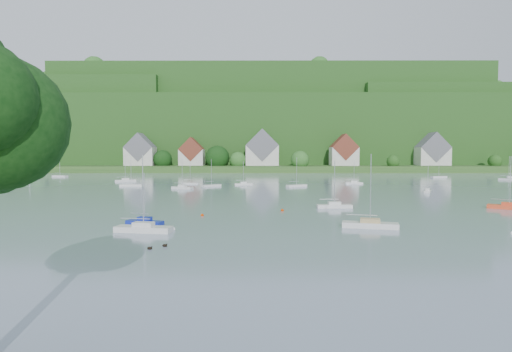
# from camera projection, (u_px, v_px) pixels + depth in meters

# --- Properties ---
(ground) EXTENTS (600.00, 600.00, 0.00)m
(ground) POSITION_uv_depth(u_px,v_px,m) (208.00, 329.00, 22.58)
(ground) COLOR slate
(ground) RESTS_ON ground
(far_shore_strip) EXTENTS (600.00, 60.00, 3.00)m
(far_shore_strip) POSITION_uv_depth(u_px,v_px,m) (252.00, 168.00, 222.19)
(far_shore_strip) COLOR #254B1C
(far_shore_strip) RESTS_ON ground
(forested_ridge) EXTENTS (620.00, 181.22, 69.89)m
(forested_ridge) POSITION_uv_depth(u_px,v_px,m) (254.00, 133.00, 289.46)
(forested_ridge) COLOR #194215
(forested_ridge) RESTS_ON ground
(village_building_0) EXTENTS (14.00, 10.40, 16.00)m
(village_building_0) POSITION_uv_depth(u_px,v_px,m) (140.00, 152.00, 208.94)
(village_building_0) COLOR beige
(village_building_0) RESTS_ON far_shore_strip
(village_building_1) EXTENTS (12.00, 9.36, 14.00)m
(village_building_1) POSITION_uv_depth(u_px,v_px,m) (192.00, 154.00, 210.90)
(village_building_1) COLOR beige
(village_building_1) RESTS_ON far_shore_strip
(village_building_2) EXTENTS (16.00, 11.44, 18.00)m
(village_building_2) POSITION_uv_depth(u_px,v_px,m) (262.00, 151.00, 209.70)
(village_building_2) COLOR beige
(village_building_2) RESTS_ON far_shore_strip
(village_building_3) EXTENTS (13.00, 10.40, 15.50)m
(village_building_3) POSITION_uv_depth(u_px,v_px,m) (344.00, 152.00, 207.62)
(village_building_3) COLOR beige
(village_building_3) RESTS_ON far_shore_strip
(village_building_4) EXTENTS (15.00, 10.40, 16.50)m
(village_building_4) POSITION_uv_depth(u_px,v_px,m) (432.00, 152.00, 211.46)
(village_building_4) COLOR beige
(village_building_4) RESTS_ON far_shore_strip
(near_sailboat_0) EXTENTS (6.95, 2.93, 9.10)m
(near_sailboat_0) POSITION_uv_depth(u_px,v_px,m) (144.00, 228.00, 50.04)
(near_sailboat_0) COLOR silver
(near_sailboat_0) RESTS_ON ground
(near_sailboat_1) EXTENTS (5.17, 2.79, 6.73)m
(near_sailboat_1) POSITION_uv_depth(u_px,v_px,m) (145.00, 221.00, 55.40)
(near_sailboat_1) COLOR #122298
(near_sailboat_1) RESTS_ON ground
(near_sailboat_2) EXTENTS (7.06, 3.45, 9.19)m
(near_sailboat_2) POSITION_uv_depth(u_px,v_px,m) (370.00, 224.00, 52.81)
(near_sailboat_2) COLOR silver
(near_sailboat_2) RESTS_ON ground
(near_sailboat_3) EXTENTS (5.98, 1.90, 7.99)m
(near_sailboat_3) POSITION_uv_depth(u_px,v_px,m) (334.00, 205.00, 71.77)
(near_sailboat_3) COLOR silver
(near_sailboat_3) RESTS_ON ground
(near_sailboat_5) EXTENTS (6.34, 5.21, 8.75)m
(near_sailboat_5) POSITION_uv_depth(u_px,v_px,m) (509.00, 206.00, 70.24)
(near_sailboat_5) COLOR #E94D27
(near_sailboat_5) RESTS_ON ground
(mooring_buoy_1) EXTENTS (0.50, 0.50, 0.50)m
(mooring_buoy_1) POSITION_uv_depth(u_px,v_px,m) (173.00, 230.00, 51.11)
(mooring_buoy_1) COLOR white
(mooring_buoy_1) RESTS_ON ground
(mooring_buoy_2) EXTENTS (0.48, 0.48, 0.48)m
(mooring_buoy_2) POSITION_uv_depth(u_px,v_px,m) (282.00, 211.00, 67.96)
(mooring_buoy_2) COLOR #D63800
(mooring_buoy_2) RESTS_ON ground
(mooring_buoy_3) EXTENTS (0.46, 0.46, 0.46)m
(mooring_buoy_3) POSITION_uv_depth(u_px,v_px,m) (202.00, 216.00, 62.62)
(mooring_buoy_3) COLOR #D63800
(mooring_buoy_3) RESTS_ON ground
(mooring_buoy_4) EXTENTS (0.44, 0.44, 0.44)m
(mooring_buoy_4) POSITION_uv_depth(u_px,v_px,m) (512.00, 234.00, 48.60)
(mooring_buoy_4) COLOR white
(mooring_buoy_4) RESTS_ON ground
(duck_pair) EXTENTS (1.71, 1.51, 0.36)m
(duck_pair) POSITION_uv_depth(u_px,v_px,m) (157.00, 247.00, 41.68)
(duck_pair) COLOR black
(duck_pair) RESTS_ON ground
(far_sailboat_cluster) EXTENTS (194.79, 66.87, 8.71)m
(far_sailboat_cluster) POSITION_uv_depth(u_px,v_px,m) (260.00, 181.00, 135.12)
(far_sailboat_cluster) COLOR silver
(far_sailboat_cluster) RESTS_ON ground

